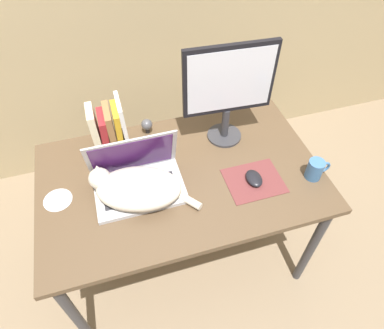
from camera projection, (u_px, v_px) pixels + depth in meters
The scene contains 11 objects.
ground_plane at pixel (203, 314), 1.83m from camera, with size 12.00×12.00×0.00m, color #847056.
desk at pixel (181, 185), 1.59m from camera, with size 1.26×0.77×0.72m.
laptop at pixel (138, 179), 1.46m from camera, with size 0.38×0.25×0.26m.
cat at pixel (136, 188), 1.41m from camera, with size 0.44×0.31×0.14m.
external_monitor at pixel (229, 88), 1.49m from camera, with size 0.41×0.17×0.50m.
mousepad at pixel (254, 181), 1.51m from camera, with size 0.25×0.21×0.00m.
computer_mouse at pixel (254, 178), 1.50m from camera, with size 0.07×0.10×0.03m.
book_row at pixel (109, 129), 1.57m from camera, with size 0.16×0.15×0.26m.
webcam at pixel (147, 125), 1.69m from camera, with size 0.05×0.05×0.08m.
mug at pixel (316, 169), 1.50m from camera, with size 0.11×0.07×0.10m.
cd_disc at pixel (58, 200), 1.44m from camera, with size 0.12×0.12×0.00m.
Camera 1 is at (-0.23, -0.57, 1.90)m, focal length 32.00 mm.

